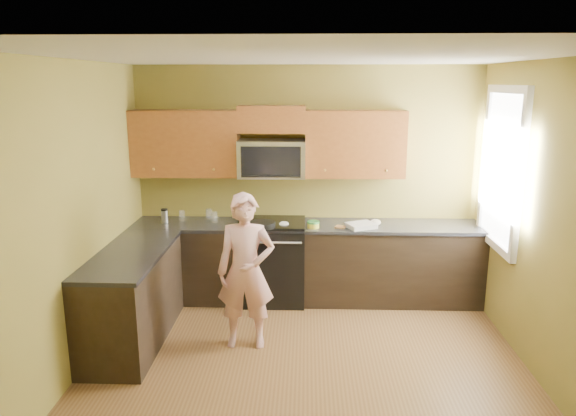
{
  "coord_description": "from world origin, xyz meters",
  "views": [
    {
      "loc": [
        -0.01,
        -4.21,
        2.52
      ],
      "look_at": [
        -0.2,
        1.3,
        1.2
      ],
      "focal_mm": 33.22,
      "sensor_mm": 36.0,
      "label": 1
    }
  ],
  "objects_px": {
    "travel_mug": "(165,223)",
    "butter_tub": "(313,228)",
    "microwave": "(272,177)",
    "woman": "(246,271)",
    "frying_pan": "(262,227)",
    "stove": "(272,261)"
  },
  "relations": [
    {
      "from": "woman",
      "to": "frying_pan",
      "type": "bearing_deg",
      "value": 83.46
    },
    {
      "from": "stove",
      "to": "travel_mug",
      "type": "xyz_separation_m",
      "value": [
        -1.24,
        0.01,
        0.45
      ]
    },
    {
      "from": "microwave",
      "to": "butter_tub",
      "type": "bearing_deg",
      "value": -29.96
    },
    {
      "from": "microwave",
      "to": "butter_tub",
      "type": "height_order",
      "value": "microwave"
    },
    {
      "from": "stove",
      "to": "butter_tub",
      "type": "distance_m",
      "value": 0.67
    },
    {
      "from": "frying_pan",
      "to": "travel_mug",
      "type": "height_order",
      "value": "travel_mug"
    },
    {
      "from": "frying_pan",
      "to": "travel_mug",
      "type": "xyz_separation_m",
      "value": [
        -1.15,
        0.26,
        -0.03
      ]
    },
    {
      "from": "travel_mug",
      "to": "microwave",
      "type": "bearing_deg",
      "value": 5.49
    },
    {
      "from": "butter_tub",
      "to": "travel_mug",
      "type": "distance_m",
      "value": 1.72
    },
    {
      "from": "butter_tub",
      "to": "microwave",
      "type": "bearing_deg",
      "value": 150.04
    },
    {
      "from": "microwave",
      "to": "travel_mug",
      "type": "bearing_deg",
      "value": -174.51
    },
    {
      "from": "microwave",
      "to": "woman",
      "type": "relative_size",
      "value": 0.5
    },
    {
      "from": "woman",
      "to": "frying_pan",
      "type": "relative_size",
      "value": 3.0
    },
    {
      "from": "woman",
      "to": "stove",
      "type": "bearing_deg",
      "value": 80.39
    },
    {
      "from": "microwave",
      "to": "frying_pan",
      "type": "relative_size",
      "value": 1.51
    },
    {
      "from": "frying_pan",
      "to": "butter_tub",
      "type": "relative_size",
      "value": 3.7
    },
    {
      "from": "butter_tub",
      "to": "travel_mug",
      "type": "xyz_separation_m",
      "value": [
        -1.71,
        0.15,
        0.0
      ]
    },
    {
      "from": "travel_mug",
      "to": "butter_tub",
      "type": "bearing_deg",
      "value": -5.16
    },
    {
      "from": "butter_tub",
      "to": "frying_pan",
      "type": "bearing_deg",
      "value": -169.29
    },
    {
      "from": "microwave",
      "to": "stove",
      "type": "bearing_deg",
      "value": -90.0
    },
    {
      "from": "stove",
      "to": "butter_tub",
      "type": "bearing_deg",
      "value": -17.39
    },
    {
      "from": "frying_pan",
      "to": "butter_tub",
      "type": "distance_m",
      "value": 0.57
    }
  ]
}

